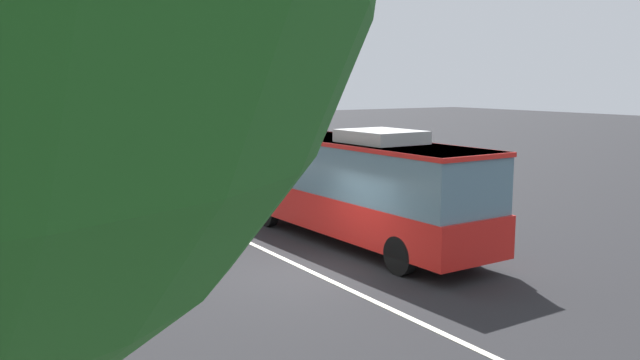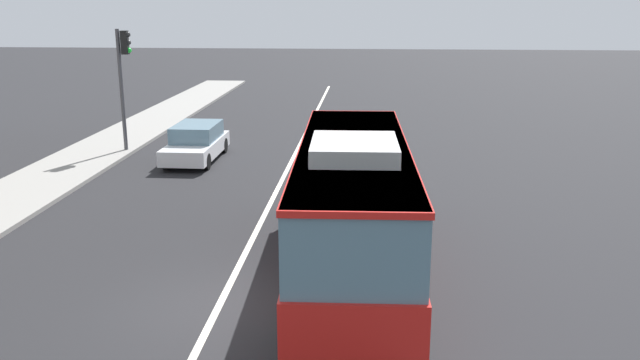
# 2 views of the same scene
# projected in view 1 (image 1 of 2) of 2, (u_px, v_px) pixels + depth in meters

# --- Properties ---
(ground_plane) EXTENTS (160.00, 160.00, 0.00)m
(ground_plane) POSITION_uv_depth(u_px,v_px,m) (313.00, 273.00, 16.75)
(ground_plane) COLOR black
(lane_centre_line) EXTENTS (76.00, 0.16, 0.01)m
(lane_centre_line) POSITION_uv_depth(u_px,v_px,m) (313.00, 273.00, 16.75)
(lane_centre_line) COLOR silver
(lane_centre_line) RESTS_ON ground_plane
(transit_bus) EXTENTS (10.07, 2.79, 3.46)m
(transit_bus) POSITION_uv_depth(u_px,v_px,m) (356.00, 183.00, 19.72)
(transit_bus) COLOR red
(transit_bus) RESTS_ON ground_plane
(sedan_white) EXTENTS (4.51, 1.85, 1.46)m
(sedan_white) POSITION_uv_depth(u_px,v_px,m) (51.00, 187.00, 25.76)
(sedan_white) COLOR white
(sedan_white) RESTS_ON ground_plane
(traffic_light_near_corner) EXTENTS (0.33, 0.62, 5.20)m
(traffic_light_near_corner) POSITION_uv_depth(u_px,v_px,m) (32.00, 196.00, 7.29)
(traffic_light_near_corner) COLOR #47474C
(traffic_light_near_corner) RESTS_ON ground_plane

